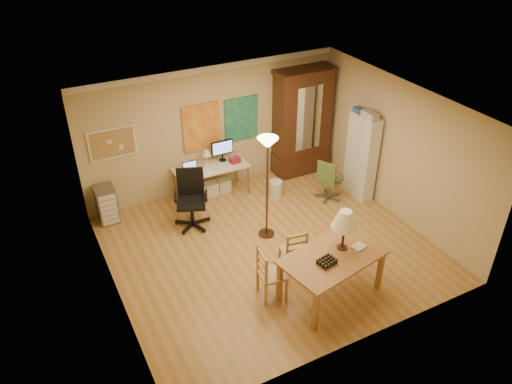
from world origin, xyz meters
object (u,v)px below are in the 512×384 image
computer_desk (212,177)px  bookshelf (361,157)px  office_chair_green (328,188)px  office_chair_black (192,211)px  dining_table (337,245)px  armoire (301,128)px

computer_desk → bookshelf: bearing=-26.8°
computer_desk → office_chair_green: (2.09, -1.26, -0.18)m
computer_desk → office_chair_black: bearing=-133.0°
dining_table → armoire: 4.06m
office_chair_black → dining_table: bearing=-64.4°
office_chair_black → bookshelf: size_ratio=0.64×
dining_table → computer_desk: dining_table is taller
bookshelf → office_chair_black: bearing=171.0°
armoire → office_chair_green: bearing=-95.2°
armoire → bookshelf: (0.54, -1.47, -0.15)m
dining_table → office_chair_black: bearing=115.6°
computer_desk → office_chair_black: computer_desk is taller
computer_desk → office_chair_black: (-0.77, -0.83, -0.12)m
dining_table → office_chair_black: 3.16m
office_chair_black → armoire: size_ratio=0.48×
office_chair_black → office_chair_green: bearing=-8.5°
dining_table → office_chair_green: (1.53, 2.37, -0.70)m
armoire → bookshelf: size_ratio=1.33×
bookshelf → computer_desk: bearing=153.2°
office_chair_green → computer_desk: bearing=149.0°
office_chair_green → armoire: bearing=84.8°
office_chair_green → armoire: size_ratio=0.38×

